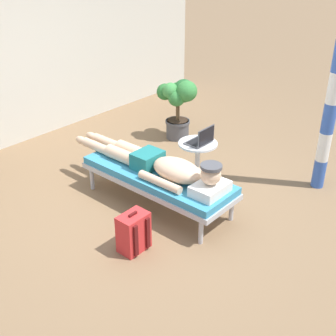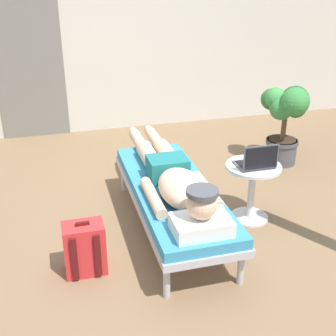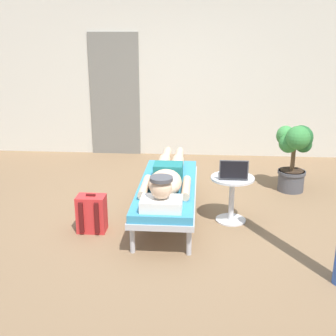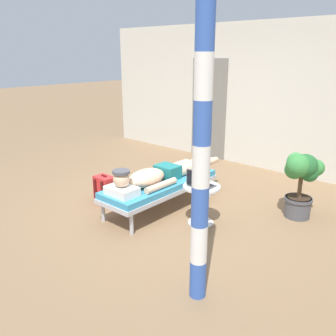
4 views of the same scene
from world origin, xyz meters
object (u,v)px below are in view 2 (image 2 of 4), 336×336
(laptop, at_px, (257,161))
(backpack, at_px, (85,248))
(lounge_chair, at_px, (172,194))
(person_reclining, at_px, (174,178))
(potted_plant, at_px, (286,114))
(side_table, at_px, (252,183))

(laptop, distance_m, backpack, 1.58)
(lounge_chair, distance_m, person_reclining, 0.18)
(backpack, relative_size, potted_plant, 0.46)
(person_reclining, relative_size, laptop, 7.00)
(lounge_chair, bearing_deg, backpack, -153.88)
(lounge_chair, relative_size, person_reclining, 0.85)
(laptop, xyz_separation_m, potted_plant, (0.87, 1.07, 0.01))
(side_table, bearing_deg, laptop, -90.00)
(side_table, xyz_separation_m, laptop, (0.00, -0.05, 0.23))
(lounge_chair, relative_size, backpack, 4.37)
(laptop, bearing_deg, backpack, -168.00)
(person_reclining, bearing_deg, lounge_chair, 90.00)
(person_reclining, relative_size, side_table, 4.15)
(person_reclining, bearing_deg, backpack, -157.06)
(person_reclining, distance_m, laptop, 0.73)
(side_table, bearing_deg, potted_plant, 49.60)
(laptop, distance_m, potted_plant, 1.38)
(laptop, relative_size, backpack, 0.73)
(person_reclining, xyz_separation_m, laptop, (0.72, -0.01, 0.06))
(person_reclining, xyz_separation_m, potted_plant, (1.59, 1.06, 0.07))
(laptop, bearing_deg, potted_plant, 50.98)
(side_table, xyz_separation_m, backpack, (-1.50, -0.37, -0.16))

